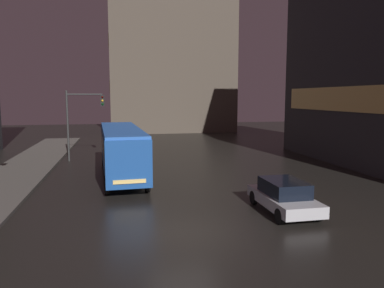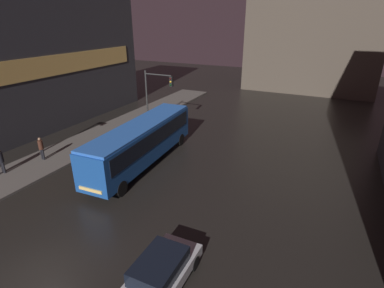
{
  "view_description": "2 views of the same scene",
  "coord_description": "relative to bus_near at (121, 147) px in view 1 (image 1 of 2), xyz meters",
  "views": [
    {
      "loc": [
        -2.34,
        -13.41,
        5.13
      ],
      "look_at": [
        2.6,
        11.61,
        1.92
      ],
      "focal_mm": 35.0,
      "sensor_mm": 36.0,
      "label": 1
    },
    {
      "loc": [
        9.94,
        -5.73,
        10.13
      ],
      "look_at": [
        1.14,
        12.32,
        1.64
      ],
      "focal_mm": 28.0,
      "sensor_mm": 36.0,
      "label": 2
    }
  ],
  "objects": [
    {
      "name": "car_taxi",
      "position": [
        7.02,
        -9.04,
        -1.21
      ],
      "size": [
        1.94,
        4.32,
        1.45
      ],
      "rotation": [
        0.0,
        0.0,
        3.15
      ],
      "color": "#B7B7BC",
      "rests_on": "ground"
    },
    {
      "name": "ground_plane",
      "position": [
        2.18,
        -10.81,
        -1.95
      ],
      "size": [
        120.0,
        120.0,
        0.0
      ],
      "primitive_type": "plane",
      "color": "black"
    },
    {
      "name": "sidewalk_left",
      "position": [
        -6.82,
        -0.81,
        -1.88
      ],
      "size": [
        4.0,
        48.0,
        0.15
      ],
      "color": "#56514C",
      "rests_on": "ground"
    },
    {
      "name": "traffic_light_main",
      "position": [
        -3.07,
        6.87,
        1.87
      ],
      "size": [
        2.99,
        0.35,
        5.64
      ],
      "color": "#2D2D2D",
      "rests_on": "ground"
    },
    {
      "name": "bus_near",
      "position": [
        0.0,
        0.0,
        0.0
      ],
      "size": [
        2.97,
        11.6,
        3.17
      ],
      "rotation": [
        0.0,
        0.0,
        3.2
      ],
      "color": "#194793",
      "rests_on": "ground"
    },
    {
      "name": "building_far_backdrop",
      "position": [
        7.84,
        33.82,
        7.75
      ],
      "size": [
        18.07,
        12.0,
        19.41
      ],
      "color": "#4C4238",
      "rests_on": "ground"
    }
  ]
}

